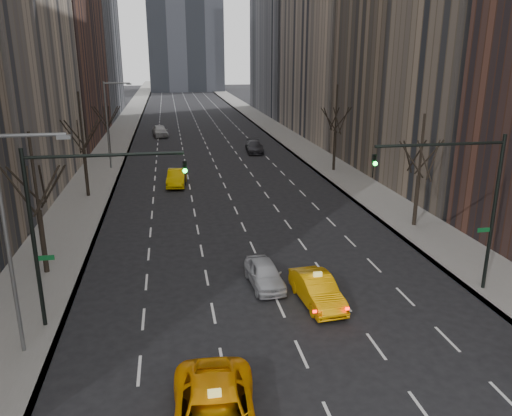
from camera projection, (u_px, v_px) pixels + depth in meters
name	position (u px, v px, depth m)	size (l,w,h in m)	color
sidewalk_left	(121.00, 134.00, 76.77)	(4.50, 320.00, 0.15)	slate
sidewalk_right	(276.00, 130.00, 80.80)	(4.50, 320.00, 0.15)	slate
tree_lw_b	(39.00, 211.00, 26.79)	(3.36, 3.50, 7.82)	black
tree_lw_c	(84.00, 151.00, 41.75)	(3.36, 3.50, 8.74)	black
tree_lw_d	(108.00, 127.00, 58.84)	(3.36, 3.50, 7.36)	black
tree_rw_b	(419.00, 176.00, 34.50)	(3.36, 3.50, 7.82)	black
tree_rw_c	(335.00, 133.00, 51.35)	(3.36, 3.50, 8.74)	black
traffic_mast_left	(72.00, 209.00, 21.09)	(6.69, 0.39, 8.00)	black
traffic_mast_right	(466.00, 190.00, 24.08)	(6.69, 0.39, 8.00)	black
streetlight_near	(14.00, 224.00, 18.89)	(2.83, 0.22, 9.00)	slate
streetlight_far	(110.00, 116.00, 51.83)	(2.83, 0.22, 9.00)	slate
taxi_sedan	(317.00, 290.00, 24.40)	(1.53, 4.39, 1.45)	#FFA805
silver_sedan_ahead	(264.00, 274.00, 26.32)	(1.60, 3.98, 1.36)	#AFB1B8
far_taxi	(177.00, 178.00, 46.51)	(1.61, 4.61, 1.52)	#E4B304
far_suv_grey	(254.00, 147.00, 62.28)	(1.99, 4.90, 1.42)	#2F2F34
far_car_white	(160.00, 131.00, 74.47)	(2.01, 5.00, 1.70)	#BABABA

